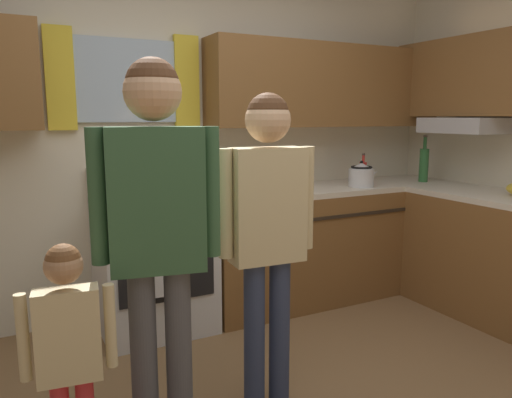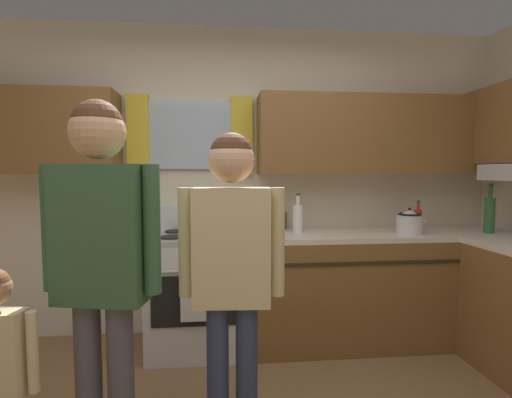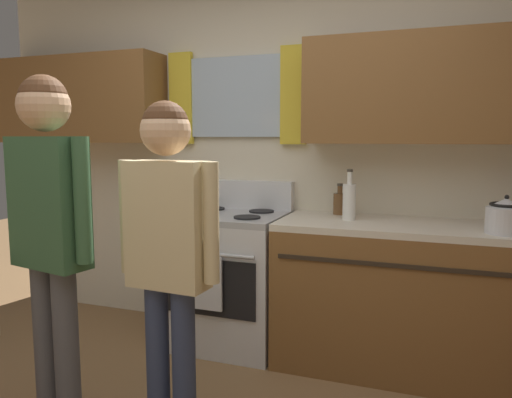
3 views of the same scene
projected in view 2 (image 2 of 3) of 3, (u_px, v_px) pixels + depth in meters
back_wall_unit at (236, 164)px, 3.13m from camera, size 4.60×0.42×2.60m
kitchen_counter_run at (452, 304)px, 2.61m from camera, size 2.19×2.19×0.90m
stove_oven at (198, 289)px, 2.89m from camera, size 0.73×0.67×1.10m
bottle_sauce_red at (418, 219)px, 3.08m from camera, size 0.06×0.06×0.25m
bottle_milk_white at (298, 218)px, 2.95m from camera, size 0.08×0.08×0.31m
bottle_wine_green at (490, 214)px, 2.92m from camera, size 0.08×0.08×0.39m
bottle_squat_brown at (282, 220)px, 3.14m from camera, size 0.08×0.08×0.21m
stovetop_kettle at (410, 222)px, 2.87m from camera, size 0.27×0.20×0.21m
adult_holding_child at (101, 249)px, 1.55m from camera, size 0.51×0.23×1.68m
adult_in_plaid at (232, 259)px, 1.69m from camera, size 0.49×0.21×1.56m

